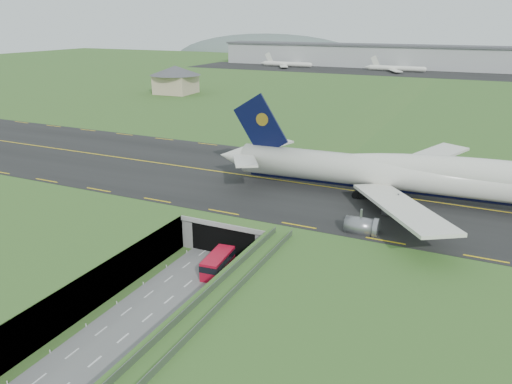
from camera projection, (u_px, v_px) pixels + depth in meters
The scene contains 10 objects.
ground at pixel (198, 276), 77.81m from camera, with size 900.00×900.00×0.00m, color #346327.
airfield_deck at pixel (198, 259), 76.82m from camera, with size 800.00×800.00×6.00m, color gray.
trench_road at pixel (171, 299), 71.37m from camera, with size 12.00×75.00×0.20m, color slate.
taxiway at pixel (280, 181), 103.99m from camera, with size 800.00×44.00×0.18m, color black.
tunnel_portal at pixel (246, 220), 90.98m from camera, with size 17.00×22.30×6.00m.
guideway at pixel (191, 330), 55.30m from camera, with size 3.00×53.00×7.05m.
jumbo_jet at pixel (435, 177), 89.95m from camera, with size 85.70×56.57×18.74m.
shuttle_tram at pixel (218, 263), 78.19m from camera, with size 3.65×7.93×3.13m.
service_building at pixel (176, 77), 223.35m from camera, with size 23.87×23.87×12.37m.
cargo_terminal at pixel (436, 57), 329.00m from camera, with size 320.00×67.00×15.60m.
Camera 1 is at (37.68, -58.70, 37.98)m, focal length 35.00 mm.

